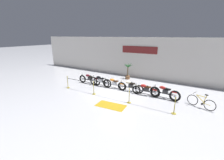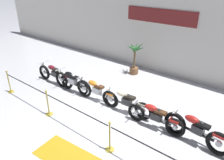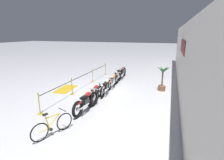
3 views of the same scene
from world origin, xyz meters
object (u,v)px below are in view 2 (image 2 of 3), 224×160
potted_palm_left_of_row (135,58)px  stanchion_mid_right (110,141)px  stanchion_mid_left (48,106)px  motorcycle_red_4 (155,117)px  motorcycle_cream_3 (126,102)px  motorcycle_orange_2 (96,91)px  stanchion_far_left (50,100)px  floor_banner (66,156)px  motorcycle_black_1 (72,82)px  motorcycle_maroon_0 (55,75)px  motorcycle_red_5 (196,130)px

potted_palm_left_of_row → stanchion_mid_right: (2.57, -5.20, -0.55)m
stanchion_mid_left → motorcycle_red_4: bearing=27.1°
motorcycle_cream_3 → stanchion_mid_left: bearing=-138.4°
motorcycle_orange_2 → stanchion_far_left: bearing=-105.3°
potted_palm_left_of_row → stanchion_mid_left: size_ratio=1.67×
motorcycle_cream_3 → floor_banner: (-0.02, -2.94, -0.46)m
motorcycle_black_1 → stanchion_far_left: bearing=-65.4°
motorcycle_black_1 → stanchion_mid_right: 4.05m
stanchion_far_left → stanchion_mid_right: 2.83m
motorcycle_maroon_0 → motorcycle_red_4: 5.42m
stanchion_far_left → floor_banner: bearing=-26.8°
floor_banner → motorcycle_red_5: bearing=42.5°
motorcycle_maroon_0 → stanchion_far_left: size_ratio=0.28×
motorcycle_black_1 → stanchion_mid_right: stanchion_mid_right is taller
potted_palm_left_of_row → motorcycle_black_1: bearing=-107.3°
motorcycle_red_5 → floor_banner: size_ratio=1.14×
stanchion_mid_left → stanchion_mid_right: same height
motorcycle_black_1 → motorcycle_cream_3: (2.83, 0.14, -0.02)m
motorcycle_orange_2 → motorcycle_cream_3: bearing=1.1°
motorcycle_red_5 → floor_banner: 4.00m
stanchion_mid_right → motorcycle_maroon_0: bearing=159.6°
motorcycle_maroon_0 → motorcycle_orange_2: 2.61m
motorcycle_orange_2 → motorcycle_cream_3: (1.48, 0.03, 0.00)m
motorcycle_maroon_0 → stanchion_far_left: bearing=-41.1°
stanchion_far_left → motorcycle_black_1: bearing=114.6°
motorcycle_red_5 → potted_palm_left_of_row: size_ratio=1.25×
motorcycle_maroon_0 → stanchion_mid_left: stanchion_mid_left is taller
motorcycle_cream_3 → stanchion_mid_right: (0.80, -1.93, -0.10)m
motorcycle_red_5 → stanchion_far_left: size_ratio=0.25×
motorcycle_orange_2 → stanchion_mid_left: bearing=-109.9°
motorcycle_orange_2 → stanchion_far_left: 1.99m
motorcycle_red_4 → motorcycle_red_5: motorcycle_red_5 is taller
motorcycle_red_4 → stanchion_mid_left: stanchion_mid_left is taller
motorcycle_red_5 → stanchion_mid_left: size_ratio=2.09×
motorcycle_cream_3 → stanchion_far_left: bearing=-136.1°
stanchion_mid_left → stanchion_far_left: bearing=0.0°
motorcycle_maroon_0 → motorcycle_orange_2: size_ratio=1.04×
motorcycle_orange_2 → stanchion_mid_left: stanchion_mid_left is taller
motorcycle_maroon_0 → floor_banner: bearing=-34.8°
motorcycle_maroon_0 → motorcycle_red_4: bearing=-0.4°
motorcycle_maroon_0 → motorcycle_cream_3: motorcycle_maroon_0 is taller
motorcycle_black_1 → motorcycle_red_4: 4.15m
motorcycle_cream_3 → stanchion_mid_right: 2.09m
stanchion_far_left → motorcycle_orange_2: bearing=74.7°
stanchion_mid_left → floor_banner: bearing=-25.0°
motorcycle_orange_2 → potted_palm_left_of_row: size_ratio=1.31×
motorcycle_cream_3 → motorcycle_orange_2: bearing=-178.9°
motorcycle_maroon_0 → motorcycle_red_5: (6.77, 0.09, 0.01)m
motorcycle_maroon_0 → stanchion_mid_left: (1.93, -1.82, -0.11)m
stanchion_mid_right → motorcycle_black_1: bearing=153.7°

